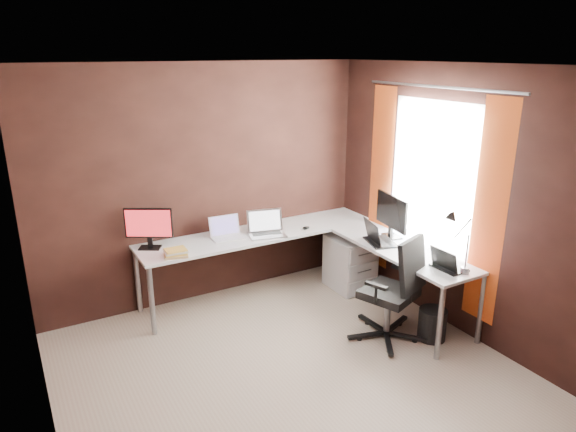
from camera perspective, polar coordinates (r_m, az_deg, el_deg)
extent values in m
cube|color=tan|center=(4.50, 0.47, -17.38)|extent=(3.60, 3.60, 0.00)
cube|color=white|center=(3.67, 0.57, 16.38)|extent=(3.60, 3.60, 0.00)
cube|color=black|center=(5.47, -9.06, 3.43)|extent=(3.60, 0.00, 2.50)
cube|color=black|center=(2.67, 21.02, -13.76)|extent=(3.60, 0.00, 2.50)
cube|color=black|center=(3.44, -26.55, -7.18)|extent=(0.00, 3.60, 2.50)
cube|color=black|center=(5.02, 18.55, 1.39)|extent=(0.00, 3.60, 2.50)
cube|color=white|center=(5.19, 15.83, 4.46)|extent=(0.00, 1.00, 1.30)
cube|color=#B84F15|center=(4.76, 21.46, 0.17)|extent=(0.01, 0.35, 2.00)
cube|color=#B84F15|center=(5.73, 10.27, 4.02)|extent=(0.01, 0.35, 2.00)
cylinder|color=slate|center=(5.05, 16.33, 13.62)|extent=(0.02, 1.90, 0.02)
cube|color=white|center=(5.55, -3.09, -1.95)|extent=(2.65, 0.60, 0.03)
cube|color=white|center=(5.23, 12.73, -3.65)|extent=(0.60, 1.65, 0.03)
cylinder|color=slate|center=(5.06, -14.91, -9.13)|extent=(0.05, 0.05, 0.70)
cylinder|color=slate|center=(5.52, -16.37, -6.91)|extent=(0.05, 0.05, 0.70)
cylinder|color=slate|center=(4.72, 16.52, -11.37)|extent=(0.05, 0.05, 0.70)
cylinder|color=slate|center=(5.07, 20.68, -9.64)|extent=(0.05, 0.05, 0.70)
cylinder|color=slate|center=(6.51, 6.06, -2.37)|extent=(0.05, 0.05, 0.70)
cube|color=white|center=(5.89, 6.89, -5.17)|extent=(0.42, 0.50, 0.60)
cube|color=black|center=(5.27, -15.07, -3.42)|extent=(0.24, 0.22, 0.01)
cube|color=black|center=(5.26, -15.06, -2.79)|extent=(0.05, 0.05, 0.09)
cube|color=black|center=(5.20, -15.24, -0.75)|extent=(0.42, 0.26, 0.30)
cube|color=red|center=(5.19, -15.28, -0.80)|extent=(0.38, 0.22, 0.27)
cube|color=black|center=(5.50, 11.45, -2.21)|extent=(0.17, 0.23, 0.01)
cube|color=black|center=(5.47, 11.30, -1.69)|extent=(0.04, 0.05, 0.10)
cube|color=black|center=(5.41, 11.44, 0.49)|extent=(0.11, 0.55, 0.34)
cube|color=#2751AD|center=(5.41, 11.58, 0.51)|extent=(0.09, 0.52, 0.31)
cube|color=white|center=(5.39, -6.73, -2.37)|extent=(0.34, 0.24, 0.02)
cube|color=white|center=(5.44, -7.10, -1.01)|extent=(0.33, 0.08, 0.20)
cube|color=#5C4E8F|center=(5.43, -7.08, -1.03)|extent=(0.29, 0.06, 0.17)
cube|color=silver|center=(5.44, -2.34, -2.08)|extent=(0.43, 0.35, 0.02)
cube|color=silver|center=(5.49, -2.61, -0.50)|extent=(0.39, 0.16, 0.24)
cube|color=silver|center=(5.49, -2.59, -0.52)|extent=(0.34, 0.14, 0.20)
cube|color=black|center=(5.31, 10.26, -2.87)|extent=(0.34, 0.42, 0.02)
cube|color=black|center=(5.24, 9.37, -1.75)|extent=(0.16, 0.36, 0.22)
cube|color=#151F34|center=(5.24, 9.43, -1.74)|extent=(0.14, 0.32, 0.19)
cube|color=black|center=(4.85, 17.44, -5.50)|extent=(0.21, 0.30, 0.02)
cube|color=black|center=(4.76, 16.91, -4.61)|extent=(0.06, 0.30, 0.19)
cube|color=#BC4A69|center=(4.76, 16.96, -4.60)|extent=(0.05, 0.26, 0.16)
cube|color=tan|center=(5.02, -12.35, -4.25)|extent=(0.26, 0.23, 0.02)
cube|color=gold|center=(5.01, -12.37, -4.03)|extent=(0.23, 0.19, 0.02)
cube|color=beige|center=(5.00, -12.38, -3.84)|extent=(0.23, 0.19, 0.02)
cube|color=gold|center=(5.00, -12.39, -3.68)|extent=(0.20, 0.16, 0.01)
ellipsoid|color=black|center=(5.10, -11.95, -3.78)|extent=(0.09, 0.07, 0.03)
ellipsoid|color=black|center=(5.62, 1.99, -1.33)|extent=(0.09, 0.06, 0.03)
cylinder|color=slate|center=(4.79, 19.03, -5.73)|extent=(0.08, 0.08, 0.06)
cylinder|color=slate|center=(4.72, 19.25, -3.72)|extent=(0.02, 0.02, 0.30)
cylinder|color=slate|center=(4.63, 18.83, -1.33)|extent=(0.02, 0.17, 0.23)
cone|color=slate|center=(4.62, 17.87, -0.30)|extent=(0.09, 0.12, 0.12)
cylinder|color=slate|center=(5.00, 10.98, -10.59)|extent=(0.06, 0.06, 0.37)
cube|color=black|center=(4.90, 11.13, -8.40)|extent=(0.57, 0.57, 0.08)
cube|color=black|center=(4.67, 13.66, -5.35)|extent=(0.42, 0.25, 0.49)
cylinder|color=black|center=(5.10, 15.73, -11.49)|extent=(0.34, 0.34, 0.30)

